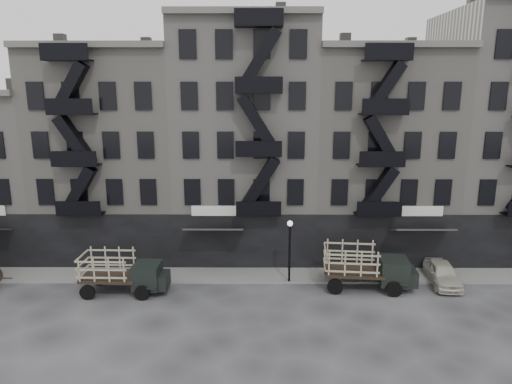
{
  "coord_description": "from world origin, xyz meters",
  "views": [
    {
      "loc": [
        0.97,
        -25.19,
        12.6
      ],
      "look_at": [
        0.83,
        4.0,
        5.83
      ],
      "focal_mm": 32.0,
      "sensor_mm": 36.0,
      "label": 1
    }
  ],
  "objects_px": {
    "stake_truck_east": "(367,264)",
    "car_east": "(442,273)",
    "pedestrian_mid": "(155,277)",
    "stake_truck_west": "(122,270)"
  },
  "relations": [
    {
      "from": "stake_truck_east",
      "to": "car_east",
      "type": "distance_m",
      "value": 5.28
    },
    {
      "from": "car_east",
      "to": "pedestrian_mid",
      "type": "distance_m",
      "value": 18.55
    },
    {
      "from": "car_east",
      "to": "stake_truck_west",
      "type": "bearing_deg",
      "value": -170.84
    },
    {
      "from": "pedestrian_mid",
      "to": "car_east",
      "type": "bearing_deg",
      "value": -172.94
    },
    {
      "from": "car_east",
      "to": "pedestrian_mid",
      "type": "xyz_separation_m",
      "value": [
        -18.52,
        -1.12,
        0.21
      ]
    },
    {
      "from": "stake_truck_west",
      "to": "stake_truck_east",
      "type": "distance_m",
      "value": 15.35
    },
    {
      "from": "stake_truck_west",
      "to": "car_east",
      "type": "bearing_deg",
      "value": 5.2
    },
    {
      "from": "stake_truck_east",
      "to": "car_east",
      "type": "xyz_separation_m",
      "value": [
        5.15,
        0.7,
        -0.91
      ]
    },
    {
      "from": "stake_truck_east",
      "to": "pedestrian_mid",
      "type": "bearing_deg",
      "value": -172.59
    },
    {
      "from": "car_east",
      "to": "pedestrian_mid",
      "type": "bearing_deg",
      "value": -171.31
    }
  ]
}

